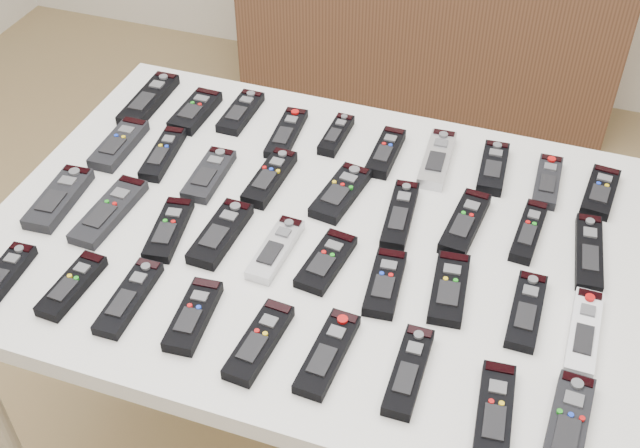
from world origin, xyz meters
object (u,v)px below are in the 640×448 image
(remote_3, at_px, (286,133))
(remote_5, at_px, (386,152))
(remote_6, at_px, (437,159))
(remote_28, at_px, (584,332))
(remote_29, at_px, (3,276))
(remote_18, at_px, (589,252))
(remote_7, at_px, (493,168))
(remote_25, at_px, (385,283))
(remote_34, at_px, (328,353))
(remote_8, at_px, (547,182))
(remote_15, at_px, (400,215))
(remote_19, at_px, (59,198))
(remote_23, at_px, (276,249))
(remote_0, at_px, (149,100))
(remote_27, at_px, (526,311))
(remote_1, at_px, (195,111))
(remote_37, at_px, (568,425))
(remote_11, at_px, (163,154))
(remote_22, at_px, (221,233))
(remote_24, at_px, (326,261))
(remote_31, at_px, (129,298))
(remote_16, at_px, (465,223))
(table, at_px, (320,254))
(remote_4, at_px, (336,135))
(remote_30, at_px, (72,286))
(remote_36, at_px, (495,413))
(remote_2, at_px, (241,112))
(remote_26, at_px, (449,288))
(remote_33, at_px, (259,342))
(remote_14, at_px, (341,193))
(remote_9, at_px, (600,192))
(remote_12, at_px, (209,175))
(sideboard, at_px, (428,25))
(remote_13, at_px, (270,178))
(remote_20, at_px, (109,211))
(remote_10, at_px, (119,144))
(remote_17, at_px, (529,231))
(remote_21, at_px, (169,229))

(remote_3, bearing_deg, remote_5, -3.55)
(remote_6, xyz_separation_m, remote_28, (0.34, -0.38, -0.00))
(remote_29, bearing_deg, remote_18, 19.12)
(remote_7, xyz_separation_m, remote_25, (-0.12, -0.39, -0.00))
(remote_34, bearing_deg, remote_8, 66.95)
(remote_15, relative_size, remote_18, 0.96)
(remote_19, xyz_separation_m, remote_23, (0.46, 0.01, -0.00))
(remote_0, xyz_separation_m, remote_27, (0.92, -0.37, -0.00))
(remote_1, xyz_separation_m, remote_28, (0.89, -0.38, -0.00))
(remote_5, bearing_deg, remote_37, -51.83)
(remote_11, height_order, remote_27, remote_11)
(remote_22, bearing_deg, remote_24, 0.93)
(remote_31, bearing_deg, remote_0, 113.80)
(remote_0, xyz_separation_m, remote_15, (0.65, -0.20, 0.00))
(remote_27, xyz_separation_m, remote_29, (-0.89, -0.22, 0.00))
(remote_8, distance_m, remote_16, 0.22)
(remote_16, relative_size, remote_27, 1.05)
(table, relative_size, remote_15, 6.71)
(remote_0, xyz_separation_m, remote_4, (0.45, 0.01, -0.00))
(remote_6, bearing_deg, remote_31, -129.56)
(remote_7, height_order, remote_15, same)
(remote_31, distance_m, remote_34, 0.36)
(remote_30, bearing_deg, remote_36, 1.37)
(remote_7, xyz_separation_m, remote_34, (-0.17, -0.57, -0.00))
(remote_2, bearing_deg, remote_0, -173.11)
(remote_26, relative_size, remote_34, 0.94)
(remote_33, bearing_deg, remote_27, 32.30)
(remote_36, bearing_deg, remote_14, 127.31)
(remote_30, bearing_deg, remote_23, 36.84)
(remote_7, distance_m, remote_22, 0.58)
(remote_4, bearing_deg, remote_22, -104.57)
(remote_23, distance_m, remote_25, 0.21)
(remote_2, distance_m, remote_27, 0.80)
(remote_28, bearing_deg, remote_3, 151.72)
(remote_5, distance_m, remote_26, 0.40)
(remote_26, height_order, remote_37, remote_37)
(remote_9, relative_size, remote_28, 0.82)
(remote_12, distance_m, remote_15, 0.40)
(sideboard, bearing_deg, remote_28, -75.81)
(remote_23, bearing_deg, remote_24, 3.06)
(remote_13, relative_size, remote_18, 0.90)
(remote_7, height_order, remote_14, remote_7)
(remote_28, distance_m, remote_30, 0.88)
(remote_6, bearing_deg, remote_12, -157.71)
(remote_4, xyz_separation_m, remote_20, (-0.34, -0.38, 0.00))
(remote_10, bearing_deg, remote_0, 96.21)
(remote_13, distance_m, remote_28, 0.68)
(remote_17, bearing_deg, remote_13, -174.90)
(remote_18, relative_size, remote_31, 1.10)
(remote_15, relative_size, remote_21, 1.13)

